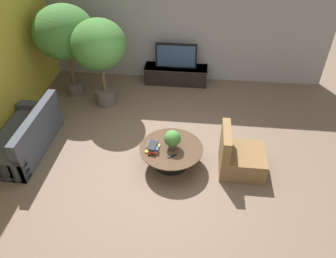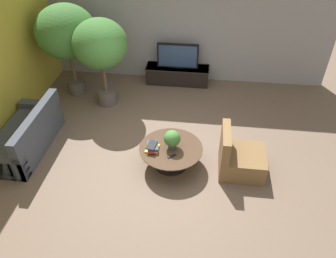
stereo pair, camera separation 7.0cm
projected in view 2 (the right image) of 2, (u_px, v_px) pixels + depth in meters
ground_plane at (161, 159)px, 6.26m from camera, size 24.00×24.00×0.00m
back_wall_stone at (179, 21)px, 7.88m from camera, size 7.40×0.12×3.00m
media_console at (177, 74)px, 8.42m from camera, size 1.61×0.50×0.44m
television at (178, 56)px, 8.10m from camera, size 1.02×0.13×0.62m
coffee_table at (171, 153)px, 5.97m from camera, size 1.15×1.15×0.41m
couch_by_wall at (26, 136)px, 6.36m from camera, size 0.84×1.81×0.84m
armchair_wicker at (239, 158)px, 5.88m from camera, size 0.80×0.76×0.86m
potted_palm_tall at (66, 33)px, 7.24m from camera, size 1.35×1.35×2.15m
potted_palm_corner at (100, 47)px, 6.92m from camera, size 1.17×1.17×2.01m
potted_plant_tabletop at (172, 139)px, 5.78m from camera, size 0.30×0.30×0.36m
book_stack at (152, 147)px, 5.83m from camera, size 0.25×0.33×0.12m
remote_black at (172, 156)px, 5.71m from camera, size 0.15×0.13×0.02m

